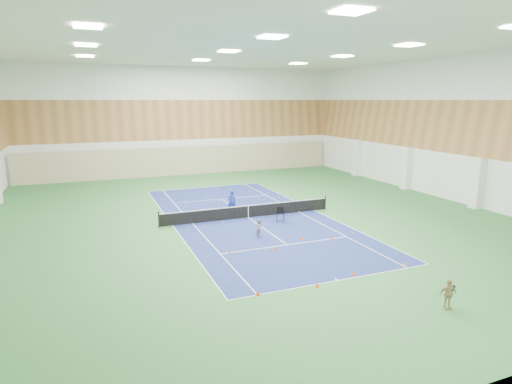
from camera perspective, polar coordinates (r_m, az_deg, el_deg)
ground at (r=31.03m, az=-1.03°, el=-3.46°), size 40.00×40.00×0.00m
room_shell at (r=29.98m, az=-1.07°, el=7.66°), size 36.00×40.00×12.00m
wood_cladding at (r=29.89m, az=-1.08°, el=11.48°), size 36.00×40.00×8.00m
ceiling_light_grid at (r=30.10m, az=-1.12°, el=18.96°), size 21.40×25.40×0.06m
court_surface at (r=31.03m, az=-1.03°, el=-3.45°), size 10.97×23.77×0.01m
tennis_balls_scatter at (r=31.02m, az=-1.03°, el=-3.38°), size 10.57×22.77×0.07m
tennis_net at (r=30.89m, az=-1.03°, el=-2.47°), size 12.80×0.10×1.10m
back_curtain at (r=49.32m, az=-9.28°, el=4.14°), size 35.40×0.16×3.20m
coach at (r=32.31m, az=-3.25°, el=-1.26°), size 0.69×0.51×1.73m
child_court at (r=26.56m, az=0.51°, el=-4.83°), size 0.73×0.68×1.19m
child_apron at (r=19.49m, az=24.23°, el=-12.30°), size 0.80×0.47×1.29m
ball_cart at (r=29.93m, az=3.27°, el=-3.07°), size 0.75×0.75×1.00m
cone_svc_a at (r=24.15m, az=-3.58°, el=-7.84°), size 0.19×0.19×0.21m
cone_svc_b at (r=24.48m, az=2.69°, el=-7.52°), size 0.22×0.22×0.24m
cone_svc_c at (r=26.36m, az=6.08°, el=-6.11°), size 0.22×0.22×0.25m
cone_svc_d at (r=26.83m, az=10.09°, el=-5.94°), size 0.20×0.20×0.22m
cone_base_a at (r=19.19m, az=0.26°, el=-13.28°), size 0.21×0.21×0.24m
cone_base_b at (r=20.11m, az=8.16°, el=-12.18°), size 0.21×0.21×0.23m
cone_base_c at (r=21.71m, az=12.78°, el=-10.47°), size 0.21×0.21×0.23m
cone_base_d at (r=23.60m, az=19.23°, el=-9.05°), size 0.17×0.17×0.19m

